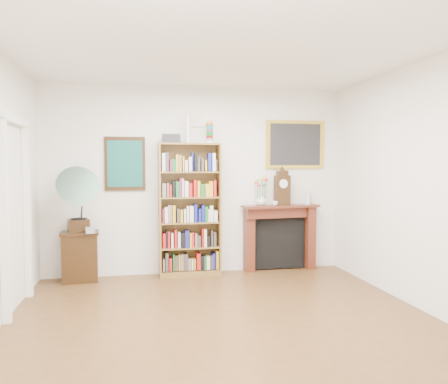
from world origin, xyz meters
name	(u,v)px	position (x,y,z in m)	size (l,w,h in m)	color
room	(231,189)	(0.00, 0.00, 1.40)	(4.51, 5.01, 2.81)	#4D3117
door_casing	(16,198)	(-2.21, 1.20, 1.26)	(0.08, 1.02, 2.17)	white
teal_poster	(125,164)	(-1.05, 2.48, 1.65)	(0.58, 0.04, 0.78)	black
small_picture	(197,117)	(0.00, 2.48, 2.35)	(0.26, 0.04, 0.30)	white
gilt_painting	(295,145)	(1.55, 2.48, 1.95)	(0.95, 0.04, 0.75)	gold
bookshelf	(190,202)	(-0.13, 2.32, 1.09)	(0.90, 0.32, 2.24)	brown
side_cabinet	(80,256)	(-1.68, 2.29, 0.35)	(0.51, 0.37, 0.70)	black
fireplace	(279,232)	(1.28, 2.41, 0.59)	(1.23, 0.40, 1.02)	#502112
gramophone	(76,195)	(-1.70, 2.19, 1.22)	(0.70, 0.80, 0.91)	black
cd_stack	(90,230)	(-1.52, 2.13, 0.74)	(0.12, 0.12, 0.08)	#AAAAB6
mantel_clock	(282,189)	(1.30, 2.34, 1.27)	(0.24, 0.15, 0.53)	black
flower_vase	(261,200)	(0.97, 2.35, 1.10)	(0.15, 0.15, 0.16)	silver
teacup	(275,203)	(1.16, 2.28, 1.05)	(0.09, 0.09, 0.07)	silver
bottle_left	(308,197)	(1.73, 2.38, 1.14)	(0.07, 0.07, 0.24)	silver
bottle_right	(307,198)	(1.73, 2.40, 1.12)	(0.06, 0.06, 0.20)	silver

